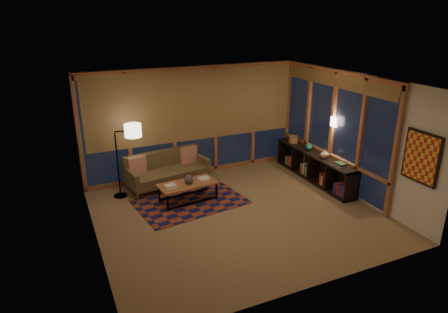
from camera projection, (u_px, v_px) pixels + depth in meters
name	position (u px, v px, depth m)	size (l,w,h in m)	color
floor	(238.00, 214.00, 8.13)	(5.50, 5.00, 0.01)	#A08656
ceiling	(240.00, 82.00, 7.20)	(5.50, 5.00, 0.01)	white
walls	(239.00, 152.00, 7.67)	(5.51, 5.01, 2.70)	silver
window_wall_back	(195.00, 122.00, 9.75)	(5.30, 0.16, 2.60)	#A2613D
window_wall_right	(331.00, 128.00, 9.22)	(0.16, 3.70, 2.60)	#A2613D
wall_art	(421.00, 158.00, 7.10)	(0.06, 0.74, 0.94)	red
wall_sconce	(334.00, 122.00, 9.00)	(0.12, 0.18, 0.22)	beige
sofa	(168.00, 170.00, 9.38)	(1.90, 0.77, 0.78)	brown
pillow_left	(137.00, 165.00, 9.09)	(0.42, 0.14, 0.42)	#B43D20
pillow_right	(188.00, 155.00, 9.76)	(0.41, 0.14, 0.41)	#B43D20
area_rug	(190.00, 202.00, 8.66)	(2.26, 1.50, 0.01)	maroon
coffee_table	(188.00, 192.00, 8.66)	(1.25, 0.57, 0.42)	#A2613D
book_stack_a	(170.00, 186.00, 8.35)	(0.25, 0.20, 0.07)	silver
book_stack_b	(203.00, 178.00, 8.77)	(0.26, 0.21, 0.05)	silver
ceramic_pot	(189.00, 179.00, 8.53)	(0.20, 0.20, 0.20)	black
floor_lamp	(117.00, 162.00, 8.66)	(0.55, 0.36, 1.65)	black
bookshelf	(314.00, 166.00, 9.72)	(0.40, 2.72, 0.68)	black
basket	(293.00, 139.00, 10.35)	(0.24, 0.24, 0.18)	olive
teal_bowl	(309.00, 147.00, 9.80)	(0.17, 0.17, 0.17)	#187C7B
vase	(325.00, 154.00, 9.26)	(0.20, 0.20, 0.21)	tan
shelf_book_stack	(340.00, 164.00, 8.81)	(0.19, 0.27, 0.08)	silver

